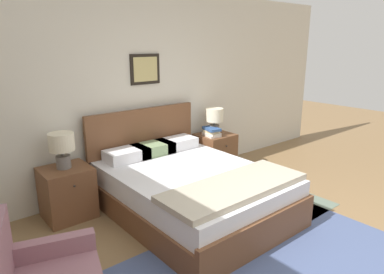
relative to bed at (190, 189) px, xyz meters
The scene contains 12 objects.
wall_back 1.50m from the bed, 84.82° to the left, with size 7.56×0.09×2.60m.
area_rug_main 1.38m from the bed, 94.03° to the right, with size 2.77×1.99×0.01m.
area_rug_bedside 1.15m from the bed, 17.05° to the right, with size 0.92×1.42×0.01m.
bed is the anchor object (origin of this frame).
nightstand_near_window 1.39m from the bed, 145.07° to the left, with size 0.52×0.50×0.59m.
nightstand_by_door 1.39m from the bed, 34.93° to the left, with size 0.52×0.50×0.59m.
table_lamp_near_window 1.50m from the bed, 144.71° to the left, with size 0.27×0.27×0.40m.
table_lamp_by_door 1.49m from the bed, 35.68° to the left, with size 0.27×0.27×0.40m.
book_thick_bottom 1.30m from the bed, 36.20° to the left, with size 0.21×0.27×0.03m.
book_hardcover_middle 1.31m from the bed, 36.20° to the left, with size 0.18×0.24×0.02m.
book_novel_upper 1.31m from the bed, 36.20° to the left, with size 0.17×0.22×0.04m.
book_slim_near_top 1.33m from the bed, 36.20° to the left, with size 0.22×0.30×0.04m.
Camera 1 is at (-2.41, -1.16, 1.92)m, focal length 32.00 mm.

